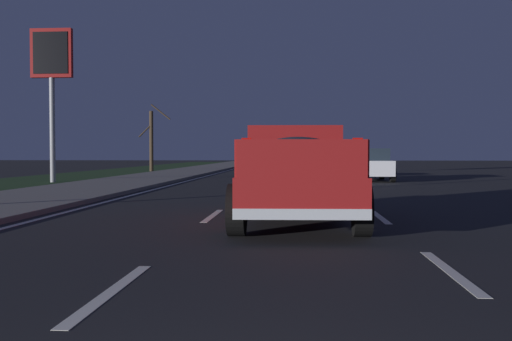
{
  "coord_description": "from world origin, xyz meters",
  "views": [
    {
      "loc": [
        -1.49,
        -0.02,
        1.33
      ],
      "look_at": [
        11.9,
        0.94,
        0.91
      ],
      "focal_mm": 39.61,
      "sensor_mm": 36.0,
      "label": 1
    }
  ],
  "objects_px": {
    "pickup_truck": "(295,171)",
    "bare_tree_far": "(152,138)",
    "gas_price_sign": "(52,67)",
    "sedan_white": "(368,164)",
    "sedan_black": "(297,163)"
  },
  "relations": [
    {
      "from": "pickup_truck",
      "to": "sedan_white",
      "type": "distance_m",
      "value": 16.88
    },
    {
      "from": "pickup_truck",
      "to": "bare_tree_far",
      "type": "distance_m",
      "value": 31.23
    },
    {
      "from": "sedan_black",
      "to": "gas_price_sign",
      "type": "distance_m",
      "value": 13.09
    },
    {
      "from": "sedan_white",
      "to": "sedan_black",
      "type": "height_order",
      "value": "same"
    },
    {
      "from": "bare_tree_far",
      "to": "sedan_white",
      "type": "bearing_deg",
      "value": -132.73
    },
    {
      "from": "sedan_black",
      "to": "bare_tree_far",
      "type": "xyz_separation_m",
      "value": [
        10.05,
        10.54,
        1.6
      ]
    },
    {
      "from": "bare_tree_far",
      "to": "pickup_truck",
      "type": "bearing_deg",
      "value": -160.4
    },
    {
      "from": "gas_price_sign",
      "to": "bare_tree_far",
      "type": "height_order",
      "value": "gas_price_sign"
    },
    {
      "from": "sedan_white",
      "to": "sedan_black",
      "type": "bearing_deg",
      "value": 50.22
    },
    {
      "from": "sedan_black",
      "to": "gas_price_sign",
      "type": "bearing_deg",
      "value": 116.02
    },
    {
      "from": "pickup_truck",
      "to": "gas_price_sign",
      "type": "relative_size",
      "value": 0.79
    },
    {
      "from": "sedan_black",
      "to": "gas_price_sign",
      "type": "relative_size",
      "value": 0.64
    },
    {
      "from": "sedan_white",
      "to": "sedan_black",
      "type": "relative_size",
      "value": 1.0
    },
    {
      "from": "sedan_black",
      "to": "bare_tree_far",
      "type": "height_order",
      "value": "bare_tree_far"
    },
    {
      "from": "sedan_white",
      "to": "pickup_truck",
      "type": "bearing_deg",
      "value": 168.15
    }
  ]
}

